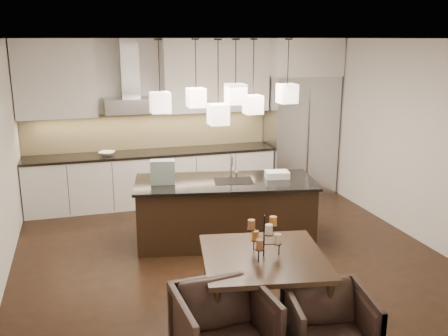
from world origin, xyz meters
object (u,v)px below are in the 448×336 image
object	(u,v)px
island_body	(225,212)
armchair_left	(224,331)
refrigerator	(300,135)
armchair_right	(329,327)
dining_table	(263,288)

from	to	relation	value
island_body	armchair_left	world-z (taller)	island_body
refrigerator	island_body	size ratio (longest dim) A/B	0.89
armchair_right	refrigerator	bearing A→B (deg)	77.82
dining_table	island_body	bearing A→B (deg)	93.87
refrigerator	armchair_left	world-z (taller)	refrigerator
island_body	armchair_right	xyz separation A→B (m)	(0.10, -2.89, -0.09)
armchair_left	armchair_right	size ratio (longest dim) A/B	1.09
island_body	dining_table	bearing A→B (deg)	-85.48
armchair_left	dining_table	bearing A→B (deg)	42.30
refrigerator	armchair_right	bearing A→B (deg)	-111.67
refrigerator	armchair_right	size ratio (longest dim) A/B	2.89
refrigerator	dining_table	distance (m)	4.63
refrigerator	island_body	bearing A→B (deg)	-136.63
armchair_left	armchair_right	distance (m)	0.93
dining_table	armchair_right	bearing A→B (deg)	-57.73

